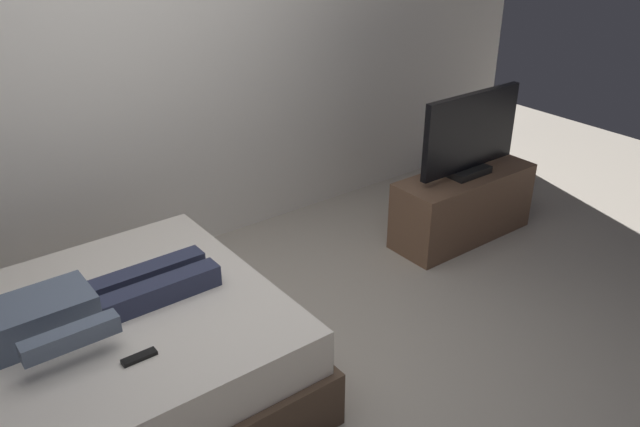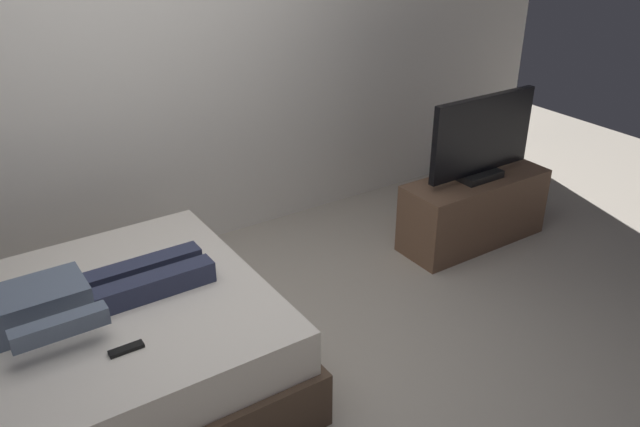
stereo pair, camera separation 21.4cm
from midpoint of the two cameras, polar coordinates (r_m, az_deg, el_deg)
The scene contains 7 objects.
ground_plane at distance 3.47m, azimuth -2.38°, elevation -15.16°, with size 10.00×10.00×0.00m, color #ADA393.
back_wall at distance 4.37m, azimuth -10.11°, elevation 14.35°, with size 6.40×0.10×2.80m, color silver.
bed at distance 3.36m, azimuth -19.37°, elevation -12.70°, with size 1.98×1.55×0.54m.
person at distance 3.17m, azimuth -19.95°, elevation -7.31°, with size 1.26×0.46×0.18m.
remote at distance 2.92m, azimuth -14.69°, elevation -11.54°, with size 0.15×0.04×0.02m, color black.
tv_stand at distance 4.78m, azimuth 14.64°, elevation 0.30°, with size 1.10×0.40×0.50m, color brown.
tv at distance 4.57m, azimuth 15.41°, elevation 6.30°, with size 0.88×0.20×0.59m.
Camera 2 is at (-1.21, -2.28, 2.32)m, focal length 36.27 mm.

